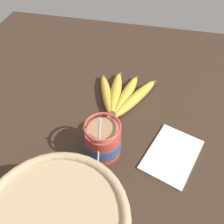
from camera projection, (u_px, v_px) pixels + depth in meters
The scene contains 4 objects.
table at pixel (106, 130), 73.49cm from camera, with size 125.10×125.10×3.27cm.
coffee_mug at pixel (103, 140), 63.39cm from camera, with size 14.47×9.30×14.64cm.
banana_bunch at pixel (122, 96), 79.00cm from camera, with size 22.74×20.37×4.03cm.
napkin at pixel (172, 155), 65.33cm from camera, with size 19.77×16.67×0.60cm.
Camera 1 is at (-45.09, -11.88, 58.72)cm, focal length 40.00 mm.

